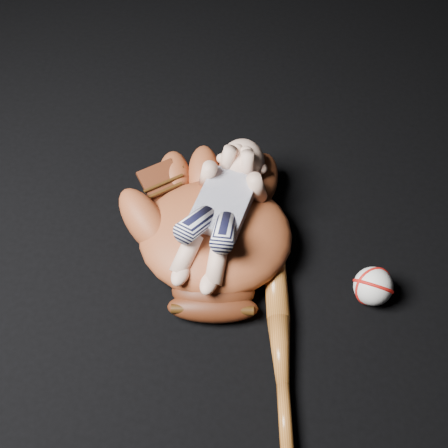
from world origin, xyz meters
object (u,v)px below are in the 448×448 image
object	(u,v)px
newborn_baby	(219,211)
baseball	(373,286)
baseball_glove	(215,231)
baseball_bat	(279,332)

from	to	relation	value
newborn_baby	baseball	bearing A→B (deg)	-2.80
baseball_glove	newborn_baby	world-z (taller)	newborn_baby
newborn_baby	baseball_glove	bearing A→B (deg)	-112.24
newborn_baby	baseball_bat	bearing A→B (deg)	-42.57
baseball_glove	newborn_baby	xyz separation A→B (m)	(0.01, 0.01, 0.06)
baseball_glove	baseball	distance (m)	0.35
baseball_glove	newborn_baby	distance (m)	0.06
newborn_baby	baseball_bat	world-z (taller)	newborn_baby
baseball_bat	baseball	size ratio (longest dim) A/B	6.25
baseball	baseball_glove	bearing A→B (deg)	164.13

